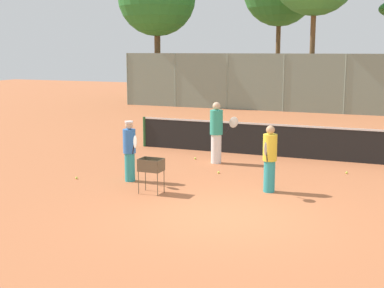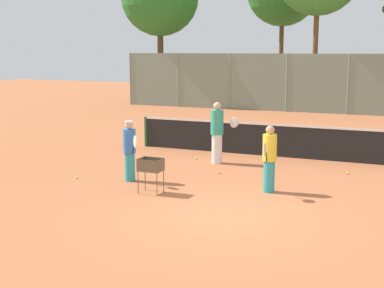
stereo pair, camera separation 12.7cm
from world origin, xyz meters
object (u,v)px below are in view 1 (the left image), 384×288
object	(u,v)px
tennis_net	(294,141)
player_yellow_shirt	(130,150)
player_white_outfit	(270,158)
player_red_cap	(217,132)
ball_cart	(151,168)

from	to	relation	value
tennis_net	player_yellow_shirt	size ratio (longest dim) A/B	6.78
player_white_outfit	player_red_cap	xyz separation A→B (m)	(-2.35, 2.67, 0.12)
tennis_net	ball_cart	size ratio (longest dim) A/B	12.68
ball_cart	player_white_outfit	bearing A→B (deg)	25.43
player_yellow_shirt	ball_cart	world-z (taller)	player_yellow_shirt
tennis_net	player_red_cap	size ratio (longest dim) A/B	5.79
player_red_cap	ball_cart	bearing A→B (deg)	-89.95
player_white_outfit	tennis_net	bearing A→B (deg)	-178.54
player_white_outfit	player_red_cap	distance (m)	3.56
player_white_outfit	ball_cart	xyz separation A→B (m)	(-2.60, -1.23, -0.22)
tennis_net	player_red_cap	distance (m)	2.67
tennis_net	player_white_outfit	xyz separation A→B (m)	(0.35, -4.39, 0.29)
player_red_cap	ball_cart	size ratio (longest dim) A/B	2.19
tennis_net	ball_cart	distance (m)	6.06
player_red_cap	player_yellow_shirt	size ratio (longest dim) A/B	1.17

